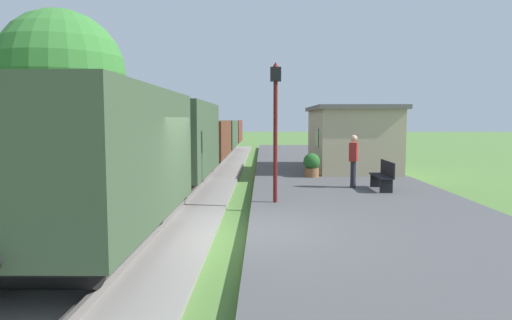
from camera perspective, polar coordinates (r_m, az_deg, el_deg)
name	(u,v)px	position (r m, az deg, el deg)	size (l,w,h in m)	color
ground_plane	(238,242)	(9.23, -2.32, -10.30)	(160.00, 160.00, 0.00)	#517A38
platform_slab	(398,236)	(9.57, 17.45, -9.20)	(6.00, 60.00, 0.25)	#4C4C4F
track_ballast	(119,239)	(9.64, -16.91, -9.47)	(3.80, 60.00, 0.12)	gray
rail_near	(154,232)	(9.42, -12.71, -8.91)	(0.07, 60.00, 0.14)	slate
rail_far	(83,232)	(9.85, -20.96, -8.50)	(0.07, 60.00, 0.14)	slate
freight_train	(197,141)	(19.93, -7.52, 2.44)	(2.50, 32.60, 2.72)	#384C33
station_hut	(350,137)	(20.49, 11.84, 2.80)	(3.50, 5.80, 2.78)	tan
bench_near_hut	(384,175)	(14.68, 15.80, -1.83)	(0.42, 1.50, 0.91)	black
person_waiting	(353,159)	(14.92, 12.20, 0.14)	(0.35, 0.44, 1.71)	black
potted_planter	(312,165)	(17.46, 7.04, -0.58)	(0.64, 0.64, 0.92)	brown
lamp_post_near	(275,106)	(11.93, 2.48, 6.80)	(0.28, 0.28, 3.70)	#591414
tree_trackside_far	(61,74)	(18.92, -23.41, 9.97)	(4.77, 4.77, 6.57)	#4C3823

